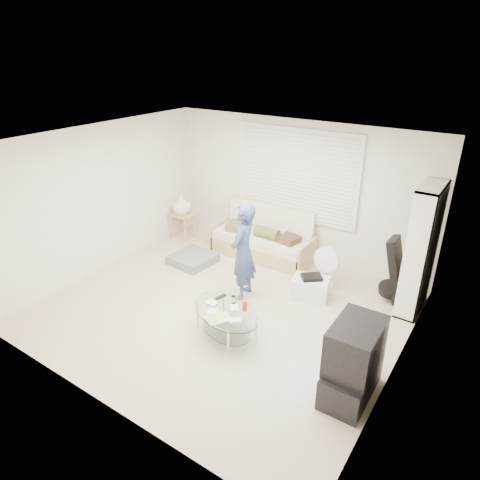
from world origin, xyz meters
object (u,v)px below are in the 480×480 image
Objects in this scene: bookshelf at (420,250)px; tv_unit at (353,361)px; futon_sofa at (263,241)px; coffee_table at (226,315)px.

bookshelf is 2.04× the size of tv_unit.
tv_unit is (2.62, -2.46, 0.16)m from futon_sofa.
coffee_table is at bearing 177.50° from tv_unit.
coffee_table is at bearing -70.46° from futon_sofa.
bookshelf is 2.92m from coffee_table.
bookshelf is 1.50× the size of coffee_table.
tv_unit reaches higher than coffee_table.
tv_unit is at bearing -43.10° from futon_sofa.
futon_sofa is 3.60m from tv_unit.
futon_sofa is at bearing 174.65° from bookshelf.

